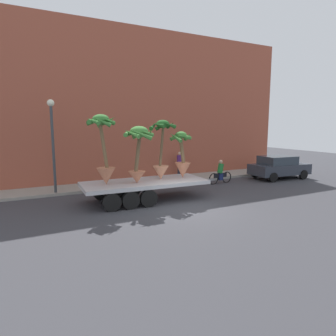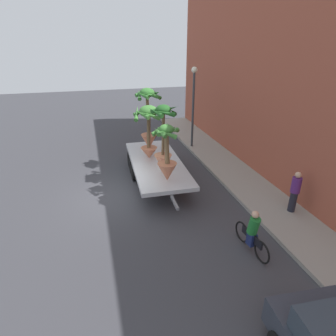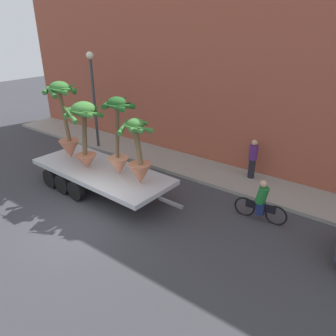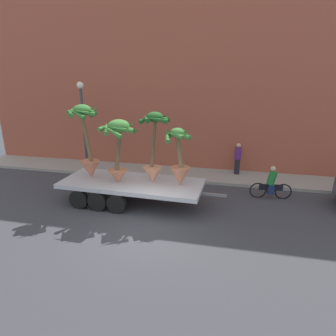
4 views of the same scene
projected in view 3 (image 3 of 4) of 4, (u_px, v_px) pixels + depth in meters
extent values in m
plane|color=#38383D|center=(81.00, 224.00, 10.92)|extent=(60.00, 60.00, 0.00)
cube|color=gray|center=(182.00, 164.00, 15.34)|extent=(24.00, 2.20, 0.15)
cube|color=#9E4C38|center=(206.00, 54.00, 14.57)|extent=(24.00, 1.20, 9.85)
cube|color=#B7BABF|center=(101.00, 171.00, 12.72)|extent=(6.11, 2.58, 0.18)
cylinder|color=black|center=(93.00, 162.00, 14.80)|extent=(0.81, 0.25, 0.80)
cylinder|color=black|center=(51.00, 178.00, 13.24)|extent=(0.81, 0.25, 0.80)
cylinder|color=black|center=(105.00, 166.00, 14.32)|extent=(0.81, 0.25, 0.80)
cylinder|color=black|center=(63.00, 184.00, 12.76)|extent=(0.81, 0.25, 0.80)
cylinder|color=black|center=(118.00, 171.00, 13.84)|extent=(0.81, 0.25, 0.80)
cylinder|color=black|center=(76.00, 191.00, 12.28)|extent=(0.81, 0.25, 0.80)
cube|color=slate|center=(171.00, 203.00, 10.78)|extent=(1.00, 0.14, 0.10)
cone|color=#C17251|center=(87.00, 161.00, 12.66)|extent=(0.81, 0.81, 0.56)
cylinder|color=brown|center=(85.00, 133.00, 12.12)|extent=(0.41, 0.17, 1.84)
ellipsoid|color=#428438|center=(83.00, 109.00, 11.70)|extent=(0.87, 0.87, 0.54)
cone|color=#428438|center=(91.00, 113.00, 11.44)|extent=(0.29, 1.00, 0.52)
cone|color=#428438|center=(96.00, 110.00, 11.88)|extent=(0.87, 0.68, 0.56)
cone|color=#428438|center=(92.00, 108.00, 12.10)|extent=(0.99, 0.31, 0.41)
cone|color=#428438|center=(80.00, 107.00, 12.17)|extent=(0.69, 1.10, 0.39)
cone|color=#428438|center=(71.00, 110.00, 11.83)|extent=(0.58, 0.99, 0.47)
cone|color=#428438|center=(69.00, 114.00, 11.43)|extent=(1.09, 0.47, 0.60)
cone|color=#428438|center=(80.00, 114.00, 11.32)|extent=(0.86, 0.69, 0.40)
cone|color=#C17251|center=(70.00, 149.00, 13.58)|extent=(0.86, 0.86, 0.78)
cylinder|color=brown|center=(64.00, 115.00, 13.02)|extent=(0.43, 0.16, 2.17)
ellipsoid|color=#387A33|center=(59.00, 87.00, 12.61)|extent=(0.75, 0.75, 0.47)
cone|color=#387A33|center=(67.00, 90.00, 12.45)|extent=(0.33, 0.89, 0.41)
cone|color=#387A33|center=(72.00, 89.00, 12.70)|extent=(0.82, 0.86, 0.59)
cone|color=#387A33|center=(69.00, 87.00, 13.01)|extent=(1.02, 0.27, 0.44)
cone|color=#387A33|center=(58.00, 86.00, 12.96)|extent=(0.57, 0.85, 0.34)
cone|color=#387A33|center=(50.00, 88.00, 12.72)|extent=(0.53, 0.88, 0.41)
cone|color=#387A33|center=(50.00, 91.00, 12.38)|extent=(0.83, 0.30, 0.52)
cone|color=#387A33|center=(57.00, 91.00, 12.26)|extent=(0.77, 0.70, 0.40)
cone|color=tan|center=(119.00, 166.00, 12.12)|extent=(0.81, 0.81, 0.68)
cylinder|color=brown|center=(117.00, 131.00, 11.52)|extent=(0.33, 0.13, 2.09)
ellipsoid|color=#235B23|center=(117.00, 103.00, 11.06)|extent=(0.65, 0.65, 0.41)
cone|color=#235B23|center=(125.00, 106.00, 10.82)|extent=(0.29, 0.87, 0.38)
cone|color=#235B23|center=(128.00, 104.00, 11.26)|extent=(0.83, 0.56, 0.52)
cone|color=#235B23|center=(117.00, 102.00, 11.50)|extent=(0.79, 0.80, 0.50)
cone|color=#235B23|center=(107.00, 103.00, 11.13)|extent=(0.50, 0.73, 0.32)
cone|color=#235B23|center=(113.00, 107.00, 10.70)|extent=(0.87, 0.57, 0.37)
cone|color=#C17251|center=(140.00, 174.00, 11.35)|extent=(0.81, 0.81, 0.79)
cylinder|color=brown|center=(138.00, 144.00, 10.93)|extent=(0.39, 0.19, 1.43)
ellipsoid|color=#428438|center=(135.00, 124.00, 10.67)|extent=(0.59, 0.59, 0.37)
cone|color=#428438|center=(143.00, 129.00, 10.46)|extent=(0.32, 0.80, 0.48)
cone|color=#428438|center=(146.00, 124.00, 10.82)|extent=(0.75, 0.54, 0.34)
cone|color=#428438|center=(141.00, 123.00, 11.01)|extent=(0.78, 0.35, 0.46)
cone|color=#428438|center=(134.00, 123.00, 10.96)|extent=(0.54, 0.64, 0.33)
cone|color=#428438|center=(124.00, 125.00, 10.83)|extent=(0.46, 0.86, 0.55)
cone|color=#428438|center=(128.00, 127.00, 10.50)|extent=(0.67, 0.31, 0.35)
cone|color=#428438|center=(133.00, 129.00, 10.39)|extent=(0.72, 0.51, 0.38)
torus|color=black|center=(276.00, 216.00, 10.79)|extent=(0.74, 0.12, 0.74)
torus|color=black|center=(244.00, 207.00, 11.32)|extent=(0.74, 0.12, 0.74)
cube|color=black|center=(261.00, 207.00, 10.98)|extent=(1.04, 0.15, 0.28)
cylinder|color=#1E702D|center=(262.00, 195.00, 10.80)|extent=(0.47, 0.38, 0.65)
sphere|color=tan|center=(264.00, 184.00, 10.62)|extent=(0.24, 0.24, 0.24)
cube|color=navy|center=(260.00, 209.00, 11.02)|extent=(0.30, 0.26, 0.44)
cylinder|color=black|center=(252.00, 168.00, 13.71)|extent=(0.28, 0.28, 0.85)
cylinder|color=#51236B|center=(253.00, 152.00, 13.41)|extent=(0.36, 0.36, 0.62)
sphere|color=tan|center=(255.00, 143.00, 13.23)|extent=(0.24, 0.24, 0.24)
cylinder|color=#383D42|center=(95.00, 105.00, 16.50)|extent=(0.14, 0.14, 4.50)
sphere|color=#EAEACC|center=(90.00, 55.00, 15.50)|extent=(0.36, 0.36, 0.36)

